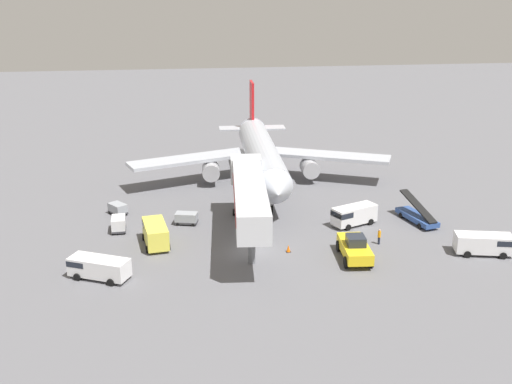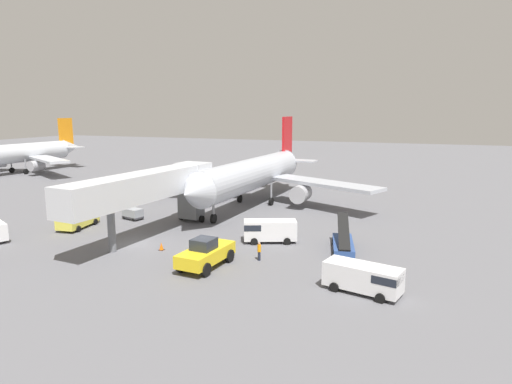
{
  "view_description": "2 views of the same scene",
  "coord_description": "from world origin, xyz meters",
  "views": [
    {
      "loc": [
        -7.85,
        -53.7,
        24.38
      ],
      "look_at": [
        2.19,
        13.37,
        1.62
      ],
      "focal_mm": 41.93,
      "sensor_mm": 36.0,
      "label": 1
    },
    {
      "loc": [
        25.56,
        -34.65,
        12.73
      ],
      "look_at": [
        6.82,
        14.75,
        3.04
      ],
      "focal_mm": 31.29,
      "sensor_mm": 36.0,
      "label": 2
    }
  ],
  "objects": [
    {
      "name": "ground_plane",
      "position": [
        0.0,
        0.0,
        0.0
      ],
      "size": [
        300.0,
        300.0,
        0.0
      ],
      "primitive_type": "plane",
      "color": "slate"
    },
    {
      "name": "service_van_rear_left",
      "position": [
        -9.66,
        3.07,
        1.3
      ],
      "size": [
        2.89,
        5.34,
        2.29
      ],
      "color": "#E5DB4C",
      "rests_on": "ground"
    },
    {
      "name": "pushback_tug",
      "position": [
        9.24,
        -3.31,
        1.16
      ],
      "size": [
        3.11,
        5.97,
        2.5
      ],
      "color": "yellow",
      "rests_on": "ground"
    },
    {
      "name": "safety_cone_alpha",
      "position": [
        3.31,
        -0.71,
        0.35
      ],
      "size": [
        0.47,
        0.47,
        0.72
      ],
      "color": "black",
      "rests_on": "ground"
    },
    {
      "name": "airplane_background",
      "position": [
        -51.98,
        32.31,
        4.07
      ],
      "size": [
        31.29,
        33.17,
        11.04
      ],
      "color": "silver",
      "rests_on": "ground"
    },
    {
      "name": "ground_crew_worker_foreground",
      "position": [
        12.79,
        -0.23,
        0.86
      ],
      "size": [
        0.44,
        0.44,
        1.63
      ],
      "color": "#1E2333",
      "rests_on": "ground"
    },
    {
      "name": "baggage_cart_mid_right",
      "position": [
        -13.6,
        7.25,
        0.87
      ],
      "size": [
        1.49,
        2.45,
        1.57
      ],
      "color": "#38383D",
      "rests_on": "ground"
    },
    {
      "name": "service_van_far_right",
      "position": [
        22.17,
        -4.07,
        1.16
      ],
      "size": [
        5.72,
        3.27,
        2.02
      ],
      "color": "white",
      "rests_on": "ground"
    },
    {
      "name": "jet_bridge",
      "position": [
        -0.08,
        3.09,
        5.05
      ],
      "size": [
        5.1,
        20.37,
        6.78
      ],
      "color": "silver",
      "rests_on": "ground"
    },
    {
      "name": "service_van_near_right",
      "position": [
        11.74,
        5.24,
        1.24
      ],
      "size": [
        5.45,
        3.7,
        2.16
      ],
      "color": "white",
      "rests_on": "ground"
    },
    {
      "name": "baggage_cart_near_center",
      "position": [
        -14.05,
        12.43,
        0.73
      ],
      "size": [
        2.37,
        2.54,
        1.31
      ],
      "color": "#38383D",
      "rests_on": "ground"
    },
    {
      "name": "baggage_cart_outer_left",
      "position": [
        -6.34,
        8.24,
        0.74
      ],
      "size": [
        2.65,
        1.92,
        1.31
      ],
      "color": "#38383D",
      "rests_on": "ground"
    },
    {
      "name": "airplane_at_gate",
      "position": [
        4.03,
        21.34,
        4.22
      ],
      "size": [
        35.2,
        34.32,
        11.76
      ],
      "color": "#B7BCC6",
      "rests_on": "ground"
    },
    {
      "name": "belt_loader_truck",
      "position": [
        19.07,
        5.06,
        0.75
      ],
      "size": [
        3.03,
        6.17,
        2.95
      ],
      "color": "#2D4C8E",
      "rests_on": "ground"
    }
  ]
}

